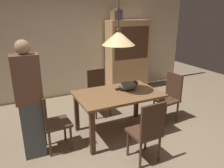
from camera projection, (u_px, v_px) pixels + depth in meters
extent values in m
plane|color=#847056|center=(127.00, 144.00, 3.52)|extent=(10.00, 10.00, 0.00)
cube|color=beige|center=(75.00, 37.00, 5.32)|extent=(6.40, 0.10, 2.90)
cube|color=brown|center=(118.00, 94.00, 3.64)|extent=(1.40, 0.90, 0.04)
cube|color=#472D1E|center=(92.00, 133.00, 3.16)|extent=(0.07, 0.07, 0.71)
cube|color=#472D1E|center=(161.00, 116.00, 3.68)|extent=(0.07, 0.07, 0.71)
cube|color=#472D1E|center=(77.00, 112.00, 3.83)|extent=(0.07, 0.07, 0.71)
cube|color=#472D1E|center=(136.00, 100.00, 4.34)|extent=(0.07, 0.07, 0.71)
cube|color=#472D1E|center=(166.00, 100.00, 4.17)|extent=(0.44, 0.44, 0.04)
cube|color=#40291B|center=(174.00, 86.00, 4.17)|extent=(0.07, 0.38, 0.48)
cylinder|color=#472D1E|center=(154.00, 109.00, 4.29)|extent=(0.04, 0.04, 0.41)
cylinder|color=#472D1E|center=(165.00, 116.00, 4.03)|extent=(0.04, 0.04, 0.41)
cylinder|color=#472D1E|center=(165.00, 106.00, 4.45)|extent=(0.04, 0.04, 0.41)
cylinder|color=#472D1E|center=(177.00, 112.00, 4.19)|extent=(0.04, 0.04, 0.41)
cube|color=#472D1E|center=(100.00, 95.00, 4.41)|extent=(0.41, 0.41, 0.04)
cube|color=#40291B|center=(96.00, 81.00, 4.48)|extent=(0.38, 0.05, 0.48)
cylinder|color=#472D1E|center=(96.00, 110.00, 4.28)|extent=(0.04, 0.04, 0.41)
cylinder|color=#472D1E|center=(110.00, 106.00, 4.42)|extent=(0.04, 0.04, 0.41)
cylinder|color=#472D1E|center=(90.00, 104.00, 4.55)|extent=(0.04, 0.04, 0.41)
cylinder|color=#472D1E|center=(104.00, 101.00, 4.69)|extent=(0.04, 0.04, 0.41)
cube|color=#472D1E|center=(144.00, 132.00, 3.05)|extent=(0.41, 0.41, 0.04)
cube|color=#40291B|center=(153.00, 121.00, 2.81)|extent=(0.38, 0.05, 0.48)
cylinder|color=#472D1E|center=(146.00, 138.00, 3.32)|extent=(0.04, 0.04, 0.41)
cylinder|color=#472D1E|center=(128.00, 143.00, 3.18)|extent=(0.04, 0.04, 0.41)
cylinder|color=#472D1E|center=(159.00, 149.00, 3.06)|extent=(0.04, 0.04, 0.41)
cylinder|color=#472D1E|center=(140.00, 155.00, 2.91)|extent=(0.04, 0.04, 0.41)
cube|color=#472D1E|center=(57.00, 123.00, 3.30)|extent=(0.42, 0.42, 0.04)
cube|color=#40291B|center=(43.00, 110.00, 3.13)|extent=(0.06, 0.38, 0.48)
cylinder|color=#472D1E|center=(71.00, 138.00, 3.31)|extent=(0.04, 0.04, 0.41)
cylinder|color=#472D1E|center=(65.00, 129.00, 3.57)|extent=(0.04, 0.04, 0.41)
cylinder|color=#472D1E|center=(50.00, 144.00, 3.16)|extent=(0.04, 0.04, 0.41)
cylinder|color=#472D1E|center=(45.00, 134.00, 3.43)|extent=(0.04, 0.04, 0.41)
ellipsoid|color=#4C4742|center=(128.00, 86.00, 3.75)|extent=(0.38, 0.28, 0.15)
sphere|color=black|center=(135.00, 84.00, 3.78)|extent=(0.11, 0.11, 0.11)
cylinder|color=black|center=(120.00, 88.00, 3.77)|extent=(0.18, 0.04, 0.04)
cone|color=#E5B775|center=(119.00, 38.00, 3.34)|extent=(0.52, 0.52, 0.22)
cylinder|color=#513D23|center=(119.00, 29.00, 3.30)|extent=(0.08, 0.08, 0.04)
cube|color=tan|center=(127.00, 56.00, 5.74)|extent=(1.10, 0.44, 1.85)
cube|color=#472D1E|center=(132.00, 43.00, 5.44)|extent=(0.97, 0.01, 0.81)
cube|color=#472D1E|center=(127.00, 88.00, 6.02)|extent=(1.12, 0.45, 0.08)
cube|color=brown|center=(113.00, 15.00, 5.24)|extent=(0.06, 0.24, 0.22)
cube|color=#427A4C|center=(116.00, 14.00, 5.26)|extent=(0.03, 0.20, 0.26)
cube|color=#B73833|center=(117.00, 14.00, 5.28)|extent=(0.04, 0.22, 0.28)
cube|color=#384C93|center=(120.00, 15.00, 5.31)|extent=(0.06, 0.24, 0.24)
cube|color=#4C515B|center=(33.00, 129.00, 3.14)|extent=(0.30, 0.20, 0.85)
cube|color=brown|center=(26.00, 79.00, 2.89)|extent=(0.36, 0.22, 0.67)
sphere|color=#A37A5B|center=(22.00, 47.00, 2.76)|extent=(0.19, 0.19, 0.19)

